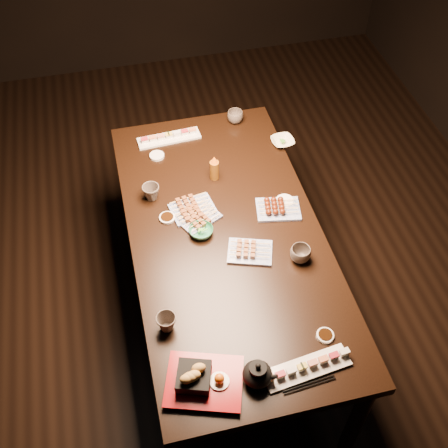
{
  "coord_description": "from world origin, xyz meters",
  "views": [
    {
      "loc": [
        -0.4,
        -1.84,
        2.78
      ],
      "look_at": [
        0.01,
        -0.14,
        0.77
      ],
      "focal_mm": 45.0,
      "sensor_mm": 36.0,
      "label": 1
    }
  ],
  "objects_px": {
    "edamame_bowl_green": "(201,231)",
    "condiment_bottle": "(214,167)",
    "edamame_bowl_cream": "(283,142)",
    "teacup_near_left": "(166,323)",
    "tempura_tray": "(204,377)",
    "teapot": "(257,372)",
    "yakitori_plate_center": "(198,215)",
    "teacup_far_left": "(151,192)",
    "sushi_platter_near": "(307,366)",
    "yakitori_plate_left": "(193,207)",
    "teacup_far_right": "(235,117)",
    "teacup_mid_right": "(300,254)",
    "yakitori_plate_right": "(250,249)",
    "sushi_platter_far": "(169,136)",
    "dining_table": "(226,281)"
  },
  "relations": [
    {
      "from": "edamame_bowl_cream",
      "to": "tempura_tray",
      "type": "bearing_deg",
      "value": -119.31
    },
    {
      "from": "sushi_platter_far",
      "to": "teacup_far_left",
      "type": "distance_m",
      "value": 0.46
    },
    {
      "from": "sushi_platter_far",
      "to": "edamame_bowl_green",
      "type": "relative_size",
      "value": 3.01
    },
    {
      "from": "edamame_bowl_cream",
      "to": "condiment_bottle",
      "type": "relative_size",
      "value": 0.85
    },
    {
      "from": "teacup_mid_right",
      "to": "teacup_far_right",
      "type": "relative_size",
      "value": 1.06
    },
    {
      "from": "yakitori_plate_right",
      "to": "yakitori_plate_left",
      "type": "distance_m",
      "value": 0.38
    },
    {
      "from": "teacup_far_right",
      "to": "condiment_bottle",
      "type": "bearing_deg",
      "value": -117.3
    },
    {
      "from": "edamame_bowl_green",
      "to": "teacup_mid_right",
      "type": "relative_size",
      "value": 1.22
    },
    {
      "from": "sushi_platter_near",
      "to": "teacup_far_left",
      "type": "height_order",
      "value": "teacup_far_left"
    },
    {
      "from": "dining_table",
      "to": "teacup_mid_right",
      "type": "xyz_separation_m",
      "value": [
        0.29,
        -0.22,
        0.41
      ]
    },
    {
      "from": "sushi_platter_far",
      "to": "edamame_bowl_green",
      "type": "xyz_separation_m",
      "value": [
        0.03,
        -0.71,
        -0.0
      ]
    },
    {
      "from": "tempura_tray",
      "to": "teapot",
      "type": "bearing_deg",
      "value": 9.19
    },
    {
      "from": "dining_table",
      "to": "edamame_bowl_green",
      "type": "distance_m",
      "value": 0.41
    },
    {
      "from": "sushi_platter_near",
      "to": "teacup_far_right",
      "type": "height_order",
      "value": "teacup_far_right"
    },
    {
      "from": "sushi_platter_far",
      "to": "edamame_bowl_cream",
      "type": "bearing_deg",
      "value": 159.2
    },
    {
      "from": "teacup_far_left",
      "to": "teapot",
      "type": "bearing_deg",
      "value": -76.8
    },
    {
      "from": "teacup_mid_right",
      "to": "teapot",
      "type": "bearing_deg",
      "value": -123.84
    },
    {
      "from": "sushi_platter_far",
      "to": "edamame_bowl_cream",
      "type": "xyz_separation_m",
      "value": [
        0.6,
        -0.18,
        -0.01
      ]
    },
    {
      "from": "teacup_far_right",
      "to": "edamame_bowl_green",
      "type": "bearing_deg",
      "value": -115.06
    },
    {
      "from": "teacup_far_right",
      "to": "yakitori_plate_left",
      "type": "bearing_deg",
      "value": -120.82
    },
    {
      "from": "teacup_far_left",
      "to": "condiment_bottle",
      "type": "distance_m",
      "value": 0.35
    },
    {
      "from": "yakitori_plate_right",
      "to": "teacup_far_left",
      "type": "xyz_separation_m",
      "value": [
        -0.39,
        0.45,
        0.01
      ]
    },
    {
      "from": "sushi_platter_near",
      "to": "yakitori_plate_left",
      "type": "relative_size",
      "value": 1.67
    },
    {
      "from": "tempura_tray",
      "to": "teacup_near_left",
      "type": "height_order",
      "value": "tempura_tray"
    },
    {
      "from": "teacup_far_left",
      "to": "teapot",
      "type": "relative_size",
      "value": 0.63
    },
    {
      "from": "edamame_bowl_cream",
      "to": "teacup_mid_right",
      "type": "height_order",
      "value": "teacup_mid_right"
    },
    {
      "from": "edamame_bowl_green",
      "to": "teacup_near_left",
      "type": "height_order",
      "value": "teacup_near_left"
    },
    {
      "from": "condiment_bottle",
      "to": "teacup_near_left",
      "type": "bearing_deg",
      "value": -115.32
    },
    {
      "from": "edamame_bowl_cream",
      "to": "condiment_bottle",
      "type": "distance_m",
      "value": 0.46
    },
    {
      "from": "tempura_tray",
      "to": "teacup_near_left",
      "type": "bearing_deg",
      "value": 127.5
    },
    {
      "from": "tempura_tray",
      "to": "yakitori_plate_center",
      "type": "bearing_deg",
      "value": 97.73
    },
    {
      "from": "yakitori_plate_left",
      "to": "teacup_far_right",
      "type": "bearing_deg",
      "value": 49.62
    },
    {
      "from": "sushi_platter_far",
      "to": "teacup_far_right",
      "type": "xyz_separation_m",
      "value": [
        0.39,
        0.06,
        0.01
      ]
    },
    {
      "from": "dining_table",
      "to": "sushi_platter_near",
      "type": "height_order",
      "value": "sushi_platter_near"
    },
    {
      "from": "edamame_bowl_cream",
      "to": "teacup_near_left",
      "type": "height_order",
      "value": "teacup_near_left"
    },
    {
      "from": "yakitori_plate_center",
      "to": "teacup_far_left",
      "type": "bearing_deg",
      "value": 109.6
    },
    {
      "from": "yakitori_plate_left",
      "to": "edamame_bowl_cream",
      "type": "bearing_deg",
      "value": 23.5
    },
    {
      "from": "edamame_bowl_green",
      "to": "condiment_bottle",
      "type": "relative_size",
      "value": 0.8
    },
    {
      "from": "sushi_platter_far",
      "to": "edamame_bowl_cream",
      "type": "height_order",
      "value": "sushi_platter_far"
    },
    {
      "from": "yakitori_plate_left",
      "to": "edamame_bowl_cream",
      "type": "height_order",
      "value": "yakitori_plate_left"
    },
    {
      "from": "edamame_bowl_green",
      "to": "edamame_bowl_cream",
      "type": "bearing_deg",
      "value": 42.97
    },
    {
      "from": "tempura_tray",
      "to": "sushi_platter_far",
      "type": "bearing_deg",
      "value": 103.51
    },
    {
      "from": "yakitori_plate_center",
      "to": "sushi_platter_far",
      "type": "bearing_deg",
      "value": 66.71
    },
    {
      "from": "yakitori_plate_left",
      "to": "teapot",
      "type": "bearing_deg",
      "value": -95.55
    },
    {
      "from": "sushi_platter_near",
      "to": "teapot",
      "type": "relative_size",
      "value": 2.57
    },
    {
      "from": "edamame_bowl_green",
      "to": "teacup_far_left",
      "type": "height_order",
      "value": "teacup_far_left"
    },
    {
      "from": "teacup_far_right",
      "to": "condiment_bottle",
      "type": "xyz_separation_m",
      "value": [
        -0.22,
        -0.42,
        0.04
      ]
    },
    {
      "from": "tempura_tray",
      "to": "sushi_platter_near",
      "type": "bearing_deg",
      "value": 13.16
    },
    {
      "from": "teacup_far_right",
      "to": "yakitori_plate_right",
      "type": "bearing_deg",
      "value": -100.16
    },
    {
      "from": "dining_table",
      "to": "edamame_bowl_cream",
      "type": "bearing_deg",
      "value": 60.27
    }
  ]
}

